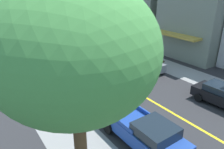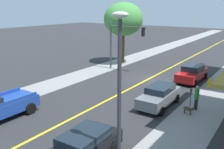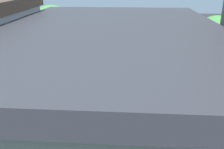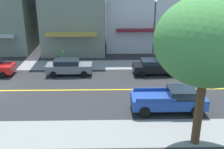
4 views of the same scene
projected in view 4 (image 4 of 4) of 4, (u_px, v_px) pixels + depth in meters
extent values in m
cube|color=gray|center=(17.00, 65.00, 29.87)|extent=(3.22, 126.00, 0.01)
cube|color=gray|center=(76.00, 10.00, 36.17)|extent=(11.90, 7.68, 9.81)
cube|color=#B29338|center=(71.00, 34.00, 30.64)|extent=(1.37, 5.84, 0.24)
cube|color=silver|center=(144.00, 7.00, 36.22)|extent=(8.52, 10.13, 10.59)
cube|color=maroon|center=(148.00, 30.00, 32.50)|extent=(1.11, 7.70, 0.24)
cylinder|color=brown|center=(199.00, 112.00, 15.64)|extent=(0.50, 0.50, 4.15)
ellipsoid|color=#4C9947|center=(208.00, 41.00, 14.14)|extent=(5.69, 5.69, 4.84)
cylinder|color=yellow|center=(8.00, 65.00, 28.85)|extent=(0.24, 0.24, 0.69)
sphere|color=yellow|center=(7.00, 62.00, 28.70)|extent=(0.22, 0.22, 0.22)
cylinder|color=yellow|center=(8.00, 64.00, 28.99)|extent=(0.10, 0.10, 0.10)
cylinder|color=yellow|center=(7.00, 65.00, 28.67)|extent=(0.10, 0.10, 0.10)
cylinder|color=#4C4C51|center=(59.00, 63.00, 28.86)|extent=(0.07, 0.07, 1.10)
cube|color=#2D2D33|center=(58.00, 57.00, 28.62)|extent=(0.12, 0.18, 0.26)
cylinder|color=#38383D|center=(154.00, 36.00, 28.12)|extent=(0.16, 0.16, 6.82)
ellipsoid|color=silver|center=(156.00, 1.00, 26.85)|extent=(0.70, 0.36, 0.24)
cylinder|color=black|center=(9.00, 69.00, 27.87)|extent=(0.23, 0.64, 0.64)
cylinder|color=black|center=(3.00, 75.00, 26.15)|extent=(0.23, 0.64, 0.64)
cylinder|color=black|center=(217.00, 67.00, 28.52)|extent=(0.24, 0.65, 0.64)
cube|color=slate|center=(69.00, 68.00, 27.01)|extent=(1.77, 4.55, 0.77)
cube|color=#19232D|center=(67.00, 62.00, 26.78)|extent=(1.54, 2.47, 0.48)
cylinder|color=black|center=(85.00, 68.00, 27.99)|extent=(0.23, 0.64, 0.64)
cylinder|color=black|center=(84.00, 74.00, 26.39)|extent=(0.23, 0.64, 0.64)
cylinder|color=black|center=(56.00, 69.00, 27.90)|extent=(0.23, 0.64, 0.64)
cylinder|color=black|center=(53.00, 75.00, 26.30)|extent=(0.23, 0.64, 0.64)
cube|color=black|center=(156.00, 68.00, 27.14)|extent=(2.00, 4.62, 0.72)
cube|color=#19232D|center=(154.00, 62.00, 26.91)|extent=(1.71, 2.52, 0.47)
cylinder|color=black|center=(168.00, 68.00, 28.20)|extent=(0.24, 0.65, 0.64)
cylinder|color=black|center=(173.00, 74.00, 26.49)|extent=(0.24, 0.65, 0.64)
cylinder|color=black|center=(139.00, 68.00, 28.04)|extent=(0.24, 0.65, 0.64)
cylinder|color=black|center=(142.00, 74.00, 26.33)|extent=(0.24, 0.65, 0.64)
cube|color=#1E429E|center=(168.00, 101.00, 19.88)|extent=(2.01, 5.43, 0.80)
cube|color=#19232D|center=(182.00, 92.00, 19.66)|extent=(1.85, 1.96, 0.57)
cube|color=#1E429E|center=(152.00, 89.00, 20.53)|extent=(0.11, 2.82, 0.24)
cube|color=#1E429E|center=(156.00, 100.00, 18.81)|extent=(0.11, 2.82, 0.24)
cylinder|color=black|center=(188.00, 99.00, 21.00)|extent=(0.28, 0.80, 0.80)
cylinder|color=black|center=(196.00, 112.00, 19.13)|extent=(0.28, 0.80, 0.80)
cylinder|color=black|center=(141.00, 100.00, 20.92)|extent=(0.28, 0.80, 0.80)
cylinder|color=black|center=(145.00, 112.00, 19.05)|extent=(0.28, 0.80, 0.80)
cylinder|color=black|center=(64.00, 63.00, 29.44)|extent=(0.25, 0.25, 0.83)
cylinder|color=#288C38|center=(64.00, 56.00, 29.16)|extent=(0.33, 0.33, 0.75)
sphere|color=tan|center=(63.00, 51.00, 28.98)|extent=(0.23, 0.23, 0.23)
cylinder|color=brown|center=(163.00, 60.00, 30.56)|extent=(0.30, 0.30, 0.79)
cylinder|color=#284CB2|center=(163.00, 53.00, 30.29)|extent=(0.40, 0.40, 0.72)
sphere|color=#936B4C|center=(164.00, 49.00, 30.13)|extent=(0.22, 0.22, 0.22)
cylinder|color=brown|center=(182.00, 60.00, 30.21)|extent=(0.24, 0.24, 0.84)
cylinder|color=yellow|center=(183.00, 53.00, 29.93)|extent=(0.32, 0.32, 0.76)
sphere|color=brown|center=(183.00, 49.00, 29.75)|extent=(0.24, 0.24, 0.24)
ellipsoid|color=#4C3828|center=(74.00, 63.00, 29.26)|extent=(0.67, 0.35, 0.28)
sphere|color=#4C3828|center=(75.00, 62.00, 29.56)|extent=(0.23, 0.23, 0.23)
cylinder|color=#4C3828|center=(75.00, 65.00, 29.56)|extent=(0.10, 0.10, 0.26)
cylinder|color=#4C3828|center=(74.00, 66.00, 29.14)|extent=(0.10, 0.10, 0.26)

